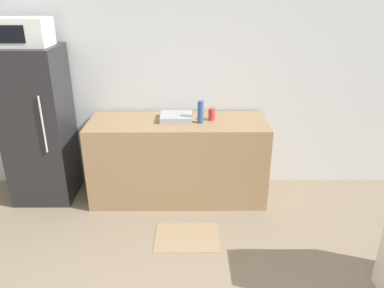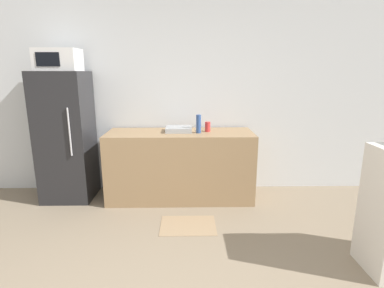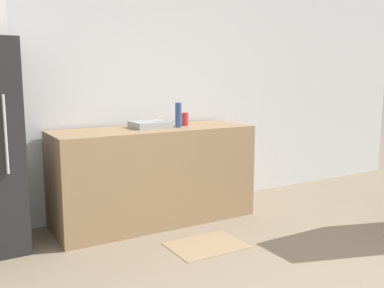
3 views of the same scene
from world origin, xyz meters
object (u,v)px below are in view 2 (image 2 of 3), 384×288
(refrigerator, at_px, (66,137))
(bottle_short, at_px, (208,127))
(bottle_tall, at_px, (199,124))
(microwave, at_px, (58,60))

(refrigerator, bearing_deg, bottle_short, -0.18)
(refrigerator, relative_size, bottle_short, 13.04)
(bottle_tall, bearing_deg, refrigerator, 176.95)
(bottle_tall, xyz_separation_m, bottle_short, (0.12, 0.09, -0.05))
(microwave, height_order, bottle_tall, microwave)
(refrigerator, bearing_deg, bottle_tall, -3.05)
(bottle_tall, height_order, bottle_short, bottle_tall)
(microwave, relative_size, bottle_short, 3.93)
(microwave, height_order, bottle_short, microwave)
(bottle_short, bearing_deg, bottle_tall, -144.83)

